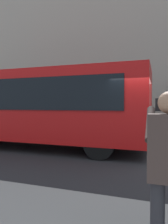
{
  "coord_description": "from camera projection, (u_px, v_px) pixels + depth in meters",
  "views": [
    {
      "loc": [
        -0.14,
        7.08,
        1.72
      ],
      "look_at": [
        2.49,
        -0.47,
        1.46
      ],
      "focal_mm": 34.33,
      "sensor_mm": 36.0,
      "label": 1
    }
  ],
  "objects": [
    {
      "name": "ground_plane",
      "position": [
        153.0,
        159.0,
        6.78
      ],
      "size": [
        60.0,
        60.0,
        0.0
      ],
      "primitive_type": "plane",
      "color": "#232326"
    },
    {
      "name": "red_bus",
      "position": [
        35.0,
        106.0,
        8.71
      ],
      "size": [
        9.05,
        2.54,
        3.08
      ],
      "color": "red",
      "rests_on": "ground_plane"
    },
    {
      "name": "building_facade_far",
      "position": [
        157.0,
        35.0,
        13.0
      ],
      "size": [
        28.0,
        1.55,
        12.0
      ],
      "color": "#A89E8E",
      "rests_on": "ground_plane"
    }
  ]
}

